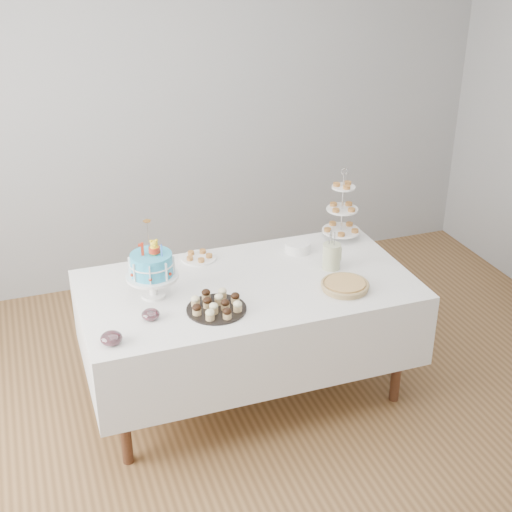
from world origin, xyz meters
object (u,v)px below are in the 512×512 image
object	(u,v)px
plate_stack	(298,247)
utensil_pitcher	(332,255)
jam_bowl_a	(111,338)
pie	(345,285)
cupcake_tray	(216,304)
pastry_plate	(199,257)
birthday_cake	(153,277)
table	(248,317)
jam_bowl_b	(151,315)
tiered_stand	(342,210)

from	to	relation	value
plate_stack	utensil_pitcher	xyz separation A→B (m)	(0.10, -0.28, 0.05)
utensil_pitcher	plate_stack	bearing A→B (deg)	127.44
jam_bowl_a	pie	bearing A→B (deg)	5.02
cupcake_tray	pastry_plate	size ratio (longest dim) A/B	1.50
birthday_cake	plate_stack	xyz separation A→B (m)	(0.97, 0.26, -0.09)
table	cupcake_tray	world-z (taller)	cupcake_tray
pastry_plate	birthday_cake	bearing A→B (deg)	-134.60
plate_stack	utensil_pitcher	size ratio (longest dim) A/B	0.67
plate_stack	jam_bowl_a	xyz separation A→B (m)	(-1.27, -0.66, -0.00)
table	jam_bowl_b	xyz separation A→B (m)	(-0.61, -0.20, 0.25)
cupcake_tray	utensil_pitcher	bearing A→B (deg)	17.03
pie	pastry_plate	size ratio (longest dim) A/B	1.27
table	pie	size ratio (longest dim) A/B	6.94
table	jam_bowl_a	world-z (taller)	jam_bowl_a
pie	plate_stack	world-z (taller)	plate_stack
birthday_cake	plate_stack	bearing A→B (deg)	31.06
pie	pastry_plate	xyz separation A→B (m)	(-0.68, 0.65, -0.01)
birthday_cake	pastry_plate	world-z (taller)	birthday_cake
plate_stack	pastry_plate	xyz separation A→B (m)	(-0.61, 0.11, -0.02)
pie	plate_stack	xyz separation A→B (m)	(-0.07, 0.54, 0.01)
plate_stack	birthday_cake	bearing A→B (deg)	-165.17
cupcake_tray	tiered_stand	xyz separation A→B (m)	(1.03, 0.61, 0.17)
pie	cupcake_tray	bearing A→B (deg)	178.38
cupcake_tray	plate_stack	bearing A→B (deg)	37.00
jam_bowl_b	utensil_pitcher	xyz separation A→B (m)	(1.14, 0.22, 0.06)
cupcake_tray	jam_bowl_a	world-z (taller)	cupcake_tray
jam_bowl_a	utensil_pitcher	world-z (taller)	utensil_pitcher
birthday_cake	jam_bowl_a	distance (m)	0.51
cupcake_tray	utensil_pitcher	world-z (taller)	utensil_pitcher
cupcake_tray	jam_bowl_b	world-z (taller)	cupcake_tray
birthday_cake	tiered_stand	bearing A→B (deg)	31.12
table	plate_stack	xyz separation A→B (m)	(0.43, 0.29, 0.26)
cupcake_tray	table	bearing A→B (deg)	41.55
table	jam_bowl_a	size ratio (longest dim) A/B	17.21
table	pastry_plate	xyz separation A→B (m)	(-0.18, 0.40, 0.24)
table	pastry_plate	bearing A→B (deg)	114.31
pie	tiered_stand	xyz separation A→B (m)	(0.28, 0.63, 0.18)
birthday_cake	utensil_pitcher	size ratio (longest dim) A/B	1.87
birthday_cake	pie	distance (m)	1.08
jam_bowl_a	jam_bowl_b	size ratio (longest dim) A/B	1.15
pastry_plate	jam_bowl_a	world-z (taller)	jam_bowl_a
cupcake_tray	tiered_stand	distance (m)	1.21
cupcake_tray	jam_bowl_a	bearing A→B (deg)	-166.63
cupcake_tray	pastry_plate	xyz separation A→B (m)	(0.07, 0.62, -0.02)
plate_stack	jam_bowl_b	size ratio (longest dim) A/B	1.67
birthday_cake	jam_bowl_b	world-z (taller)	birthday_cake
plate_stack	cupcake_tray	bearing A→B (deg)	-143.00
jam_bowl_b	utensil_pitcher	bearing A→B (deg)	10.68
plate_stack	jam_bowl_a	bearing A→B (deg)	-152.71
pastry_plate	utensil_pitcher	size ratio (longest dim) A/B	0.91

